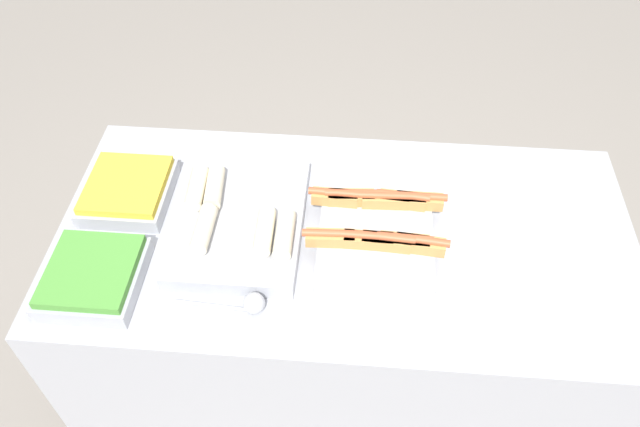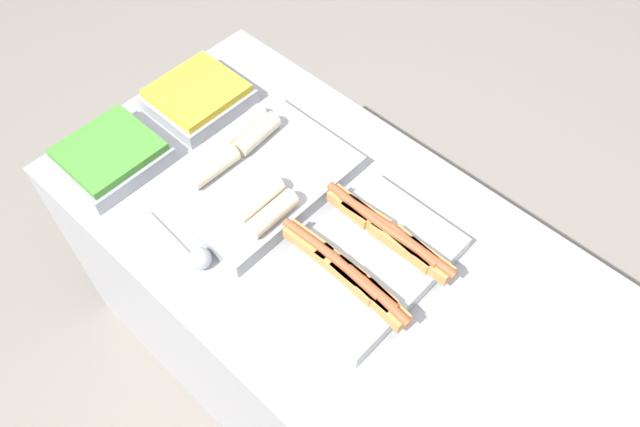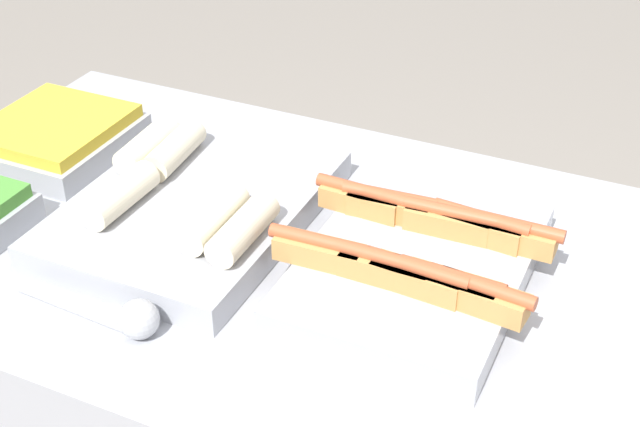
% 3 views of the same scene
% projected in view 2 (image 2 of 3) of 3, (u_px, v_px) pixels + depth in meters
% --- Properties ---
extents(ground_plane, '(12.00, 12.00, 0.00)m').
position_uv_depth(ground_plane, '(335.00, 371.00, 2.36)').
color(ground_plane, gray).
extents(counter, '(1.71, 0.86, 0.87)m').
position_uv_depth(counter, '(337.00, 320.00, 2.00)').
color(counter, '#A8AAB2').
rests_on(counter, ground_plane).
extents(tray_hotdogs, '(0.41, 0.45, 0.10)m').
position_uv_depth(tray_hotdogs, '(368.00, 259.00, 1.58)').
color(tray_hotdogs, '#A8AAB2').
rests_on(tray_hotdogs, counter).
extents(tray_wraps, '(0.37, 0.50, 0.10)m').
position_uv_depth(tray_wraps, '(257.00, 176.00, 1.74)').
color(tray_wraps, '#A8AAB2').
rests_on(tray_wraps, counter).
extents(tray_side_front, '(0.25, 0.27, 0.07)m').
position_uv_depth(tray_side_front, '(111.00, 156.00, 1.78)').
color(tray_side_front, '#A8AAB2').
rests_on(tray_side_front, counter).
extents(tray_side_back, '(0.25, 0.27, 0.07)m').
position_uv_depth(tray_side_back, '(198.00, 97.00, 1.92)').
color(tray_side_back, '#A8AAB2').
rests_on(tray_side_back, counter).
extents(serving_spoon_near, '(0.26, 0.06, 0.06)m').
position_uv_depth(serving_spoon_near, '(197.00, 257.00, 1.60)').
color(serving_spoon_near, '#B2B5BA').
rests_on(serving_spoon_near, counter).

